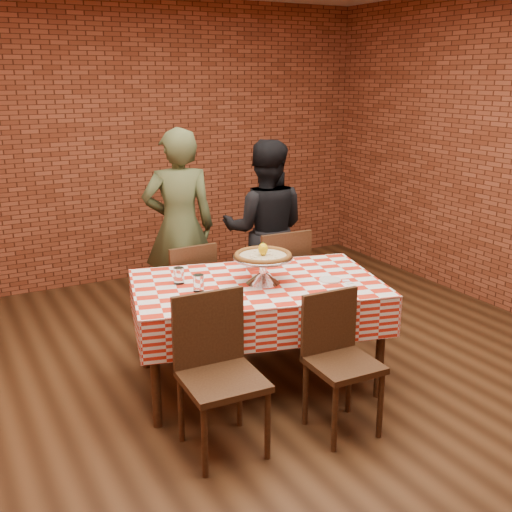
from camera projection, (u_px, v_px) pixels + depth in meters
name	position (u px, v px, depth m)	size (l,w,h in m)	color
ground	(271.00, 397.00, 4.21)	(6.00, 6.00, 0.00)	black
back_wall	(127.00, 143.00, 6.32)	(5.50, 5.50, 0.00)	maroon
table	(257.00, 333.00, 4.33)	(1.67, 1.00, 0.75)	#402816
tablecloth	(257.00, 301.00, 4.26)	(1.70, 1.04, 0.29)	red
pizza_stand	(263.00, 270.00, 4.18)	(0.42, 0.42, 0.19)	silver
pizza	(263.00, 256.00, 4.15)	(0.39, 0.39, 0.03)	beige
lemon	(263.00, 249.00, 4.14)	(0.07, 0.07, 0.09)	yellow
water_glass_left	(199.00, 283.00, 4.02)	(0.07, 0.07, 0.11)	white
water_glass_right	(179.00, 276.00, 4.17)	(0.07, 0.07, 0.11)	white
side_plate	(330.00, 280.00, 4.25)	(0.15, 0.15, 0.01)	white
sweetener_packet_a	(349.00, 283.00, 4.19)	(0.05, 0.04, 0.01)	white
sweetener_packet_b	(346.00, 281.00, 4.24)	(0.05, 0.04, 0.01)	white
condiment_caddy	(251.00, 259.00, 4.48)	(0.11, 0.08, 0.15)	silver
chair_near_left	(223.00, 379.00, 3.49)	(0.44, 0.44, 0.93)	#402816
chair_near_right	(344.00, 367.00, 3.70)	(0.39, 0.39, 0.87)	#402816
chair_far_left	(185.00, 293.00, 4.94)	(0.39, 0.39, 0.87)	#402816
chair_far_right	(274.00, 281.00, 5.14)	(0.45, 0.45, 0.93)	#402816
diner_olive	(179.00, 227.00, 5.31)	(0.63, 0.41, 1.72)	#454D2C
diner_black	(265.00, 230.00, 5.46)	(0.78, 0.61, 1.60)	black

